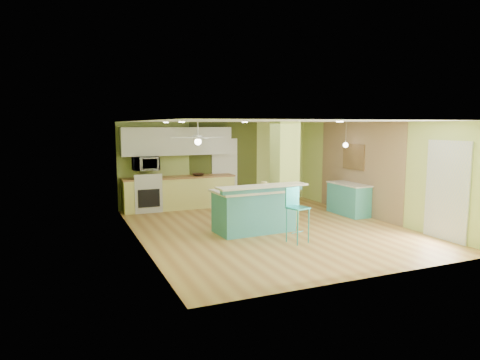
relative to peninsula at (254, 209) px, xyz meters
name	(u,v)px	position (x,y,z in m)	size (l,w,h in m)	color
floor	(270,229)	(0.44, 0.08, -0.52)	(6.00, 7.00, 0.01)	#A16D38
ceiling	(271,121)	(0.44, 0.08, 1.99)	(6.00, 7.00, 0.01)	white
wall_back	(218,163)	(0.44, 3.59, 0.73)	(6.00, 0.01, 2.50)	#B8CC6D
wall_front	(373,201)	(0.44, -3.42, 0.73)	(6.00, 0.01, 2.50)	#B8CC6D
wall_left	(138,183)	(-2.56, 0.08, 0.73)	(0.01, 7.00, 2.50)	#B8CC6D
wall_right	(374,170)	(3.45, 0.08, 0.73)	(0.01, 7.00, 2.50)	#B8CC6D
wood_panel	(359,168)	(3.43, 0.68, 0.73)	(0.02, 3.40, 2.50)	#83654B
olive_accent	(224,163)	(0.64, 3.57, 0.73)	(2.20, 0.02, 2.50)	#444D1F
interior_door	(225,171)	(0.64, 3.54, 0.48)	(0.82, 0.05, 2.00)	white
french_door	(447,191)	(3.41, -2.22, 0.53)	(0.04, 1.08, 2.10)	silver
column	(284,172)	(1.09, 0.58, 0.73)	(0.55, 0.55, 2.50)	#A6BC57
kitchen_run	(180,193)	(-0.86, 3.28, -0.05)	(3.25, 0.63, 0.94)	#EEEC7C
stove	(147,195)	(-1.81, 3.27, -0.06)	(0.76, 0.66, 1.08)	silver
upper_cabinets	(178,141)	(-0.86, 3.40, 1.43)	(3.20, 0.34, 0.80)	white
microwave	(146,163)	(-1.81, 3.28, 0.83)	(0.70, 0.48, 0.39)	silver
ceiling_fan	(198,138)	(-0.66, 2.08, 1.56)	(1.41, 1.41, 0.61)	white
pendant_lamp	(346,145)	(3.09, 0.83, 1.37)	(0.14, 0.14, 0.69)	white
wall_decor	(354,157)	(3.41, 0.88, 1.03)	(0.03, 0.90, 0.70)	brown
peninsula	(254,209)	(0.00, 0.00, 0.00)	(2.11, 1.21, 1.12)	teal
bar_stool	(295,206)	(0.42, -1.11, 0.25)	(0.46, 0.46, 1.14)	teal
side_counter	(348,199)	(3.14, 0.70, -0.09)	(0.56, 1.32, 0.85)	teal
fruit_bowl	(198,175)	(-0.32, 3.18, 0.46)	(0.32, 0.32, 0.08)	#382217
canister	(264,185)	(0.22, -0.05, 0.54)	(0.14, 0.14, 0.17)	yellow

